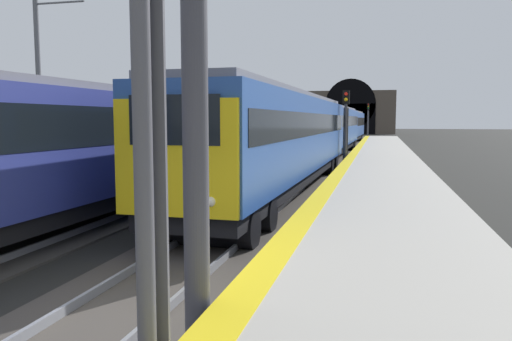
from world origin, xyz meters
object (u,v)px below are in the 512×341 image
train_main_approaching (332,128)px  train_adjacent_platform (204,134)px  railway_signal_near (142,76)px  railway_signal_far (368,117)px  catenary_mast_near (40,87)px  railway_signal_mid (346,124)px

train_main_approaching → train_adjacent_platform: (-18.09, 4.34, -0.04)m
train_adjacent_platform → railway_signal_near: bearing=20.0°
railway_signal_far → catenary_mast_near: catenary_mast_near is taller
railway_signal_mid → railway_signal_far: (53.10, 0.00, 0.63)m
train_main_approaching → catenary_mast_near: 24.15m
train_adjacent_platform → railway_signal_mid: size_ratio=8.59×
train_main_approaching → railway_signal_near: bearing=4.2°
train_adjacent_platform → railway_signal_mid: 8.55m
train_adjacent_platform → railway_signal_mid: bearing=134.7°
railway_signal_mid → railway_signal_far: railway_signal_far is taller
catenary_mast_near → train_main_approaching: bearing=-25.8°
railway_signal_near → railway_signal_far: 77.73m
train_main_approaching → catenary_mast_near: size_ratio=7.42×
train_main_approaching → railway_signal_near: (-36.89, -1.90, 1.01)m
railway_signal_near → railway_signal_far: railway_signal_far is taller
train_adjacent_platform → catenary_mast_near: 7.39m
railway_signal_near → railway_signal_far: (77.73, 0.00, 0.04)m
train_adjacent_platform → railway_signal_near: (-18.80, -6.23, 1.05)m
catenary_mast_near → railway_signal_far: bearing=-11.2°
catenary_mast_near → train_adjacent_platform: bearing=-59.6°
railway_signal_near → catenary_mast_near: 19.62m
railway_signal_near → catenary_mast_near: (15.21, 12.35, 1.04)m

